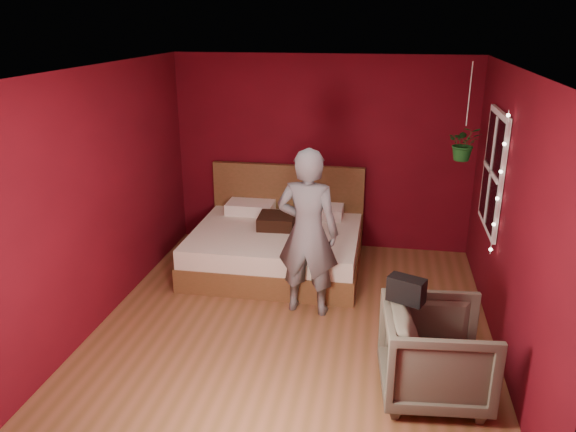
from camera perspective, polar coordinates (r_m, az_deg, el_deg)
The scene contains 10 objects.
floor at distance 6.00m, azimuth 0.65°, elevation -10.82°, with size 4.50×4.50×0.00m, color brown.
room_walls at distance 5.35m, azimuth 0.71°, elevation 4.89°, with size 4.04×4.54×2.62m.
window at distance 6.30m, azimuth 20.09°, elevation 4.28°, with size 0.05×0.97×1.27m.
fairy_lights at distance 5.80m, azimuth 20.65°, elevation 2.95°, with size 0.04×0.04×1.45m.
bed at distance 7.18m, azimuth -1.07°, elevation -2.82°, with size 2.09×1.77×1.15m.
person at distance 5.87m, azimuth 2.01°, elevation -1.70°, with size 0.66×0.43×1.81m, color slate.
armchair at distance 4.95m, azimuth 14.81°, elevation -13.33°, with size 0.86×0.88×0.80m, color #5F5C4B.
handbag at distance 4.77m, azimuth 11.94°, elevation -7.33°, with size 0.30×0.15×0.21m, color black.
throw_pillow at distance 7.09m, azimuth -1.17°, elevation -0.52°, with size 0.45×0.45×0.16m, color black.
hanging_plant at distance 6.44m, azimuth 17.47°, elevation 7.07°, with size 0.35×0.31×1.05m.
Camera 1 is at (0.83, -5.11, 3.03)m, focal length 35.00 mm.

